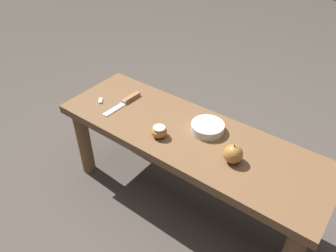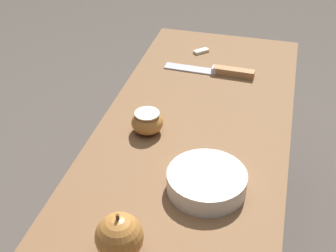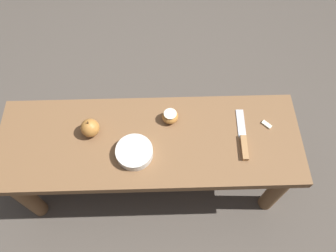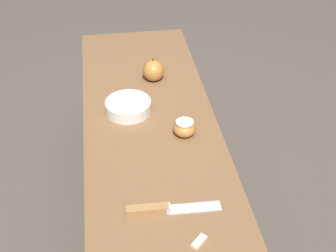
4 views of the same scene
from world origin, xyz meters
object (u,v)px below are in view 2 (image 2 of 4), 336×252
at_px(apple_whole, 119,237).
at_px(apple_cut, 147,122).
at_px(knife, 222,71).
at_px(bowl, 207,182).
at_px(wooden_bench, 180,195).

height_order(apple_whole, apple_cut, apple_whole).
bearing_deg(knife, bowl, 97.61).
relative_size(wooden_bench, apple_whole, 14.48).
height_order(knife, apple_whole, apple_whole).
xyz_separation_m(apple_cut, bowl, (0.15, 0.16, -0.01)).
height_order(wooden_bench, knife, knife).
height_order(knife, apple_cut, apple_cut).
distance_m(wooden_bench, bowl, 0.13).
relative_size(knife, apple_whole, 2.76).
height_order(apple_cut, bowl, apple_cut).
height_order(wooden_bench, apple_cut, apple_cut).
bearing_deg(knife, apple_cut, 70.82).
bearing_deg(apple_cut, apple_whole, 9.19).
bearing_deg(bowl, apple_cut, -133.03).
bearing_deg(apple_whole, wooden_bench, 170.10).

